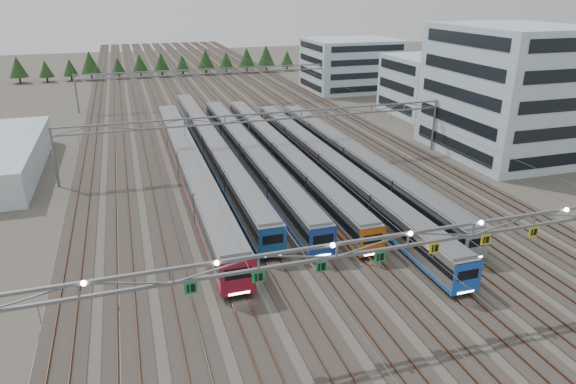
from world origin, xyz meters
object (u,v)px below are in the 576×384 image
object	(u,v)px
gantry_far	(211,76)
gantry_near	(408,243)
depot_bldg_north	(352,65)
train_e	(328,164)
train_c	(249,153)
gantry_mid	(264,123)
west_shed	(1,158)
depot_bldg_south	(509,92)
depot_bldg_mid	(427,85)
train_b	(212,146)
train_f	(352,157)
train_a	(189,165)
train_d	(281,153)

from	to	relation	value
gantry_far	gantry_near	bearing A→B (deg)	-90.03
depot_bldg_north	train_e	bearing A→B (deg)	-116.83
train_c	gantry_near	world-z (taller)	gantry_near
gantry_mid	west_shed	world-z (taller)	gantry_mid
train_c	depot_bldg_south	world-z (taller)	depot_bldg_south
train_c	gantry_mid	distance (m)	4.91
train_c	west_shed	world-z (taller)	west_shed
train_c	depot_bldg_north	xyz separation A→B (m)	(39.47, 52.16, 4.24)
gantry_far	depot_bldg_mid	bearing A→B (deg)	-28.62
depot_bldg_mid	depot_bldg_north	size ratio (longest dim) A/B	0.73
gantry_near	gantry_mid	world-z (taller)	gantry_near
train_b	train_f	bearing A→B (deg)	-31.87
train_b	gantry_mid	size ratio (longest dim) A/B	1.19
train_a	gantry_far	world-z (taller)	gantry_far
train_c	west_shed	size ratio (longest dim) A/B	1.97
gantry_mid	west_shed	bearing A→B (deg)	167.26
train_a	gantry_far	xyz separation A→B (m)	(11.25, 48.12, 4.16)
train_b	train_f	xyz separation A→B (m)	(18.00, -11.19, -0.11)
train_b	train_e	world-z (taller)	train_b
train_e	depot_bldg_mid	size ratio (longest dim) A/B	3.88
train_f	train_d	bearing A→B (deg)	150.67
west_shed	depot_bldg_mid	bearing A→B (deg)	10.90
west_shed	train_e	bearing A→B (deg)	-20.43
train_e	depot_bldg_south	world-z (taller)	depot_bldg_south
depot_bldg_south	depot_bldg_mid	size ratio (longest dim) A/B	1.38
depot_bldg_north	train_f	bearing A→B (deg)	-114.06
gantry_far	west_shed	xyz separation A→B (m)	(-35.87, -36.89, -4.16)
train_d	train_e	bearing A→B (deg)	-57.79
gantry_far	depot_bldg_mid	world-z (taller)	depot_bldg_mid
gantry_far	west_shed	distance (m)	51.62
train_c	train_d	distance (m)	4.60
train_b	gantry_near	distance (m)	46.40
train_f	gantry_near	size ratio (longest dim) A/B	1.01
train_a	train_c	distance (m)	9.64
gantry_mid	depot_bldg_mid	bearing A→B (deg)	29.35
train_d	depot_bldg_mid	world-z (taller)	depot_bldg_mid
train_f	depot_bldg_mid	world-z (taller)	depot_bldg_mid
train_e	depot_bldg_north	xyz separation A→B (m)	(30.47, 60.25, 4.27)
gantry_near	depot_bldg_north	size ratio (longest dim) A/B	2.56
train_a	gantry_mid	distance (m)	12.39
train_c	depot_bldg_south	xyz separation A→B (m)	(39.53, -5.29, 7.63)
train_f	gantry_near	bearing A→B (deg)	-108.16
train_c	gantry_far	distance (m)	44.95
gantry_mid	gantry_far	size ratio (longest dim) A/B	1.00
train_a	train_c	size ratio (longest dim) A/B	1.02
train_c	depot_bldg_north	world-z (taller)	depot_bldg_north
train_d	west_shed	xyz separation A→B (m)	(-38.12, 8.73, 0.25)
west_shed	train_a	bearing A→B (deg)	-24.52
depot_bldg_south	train_b	bearing A→B (deg)	166.60
gantry_near	gantry_mid	xyz separation A→B (m)	(0.05, 40.12, -0.70)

